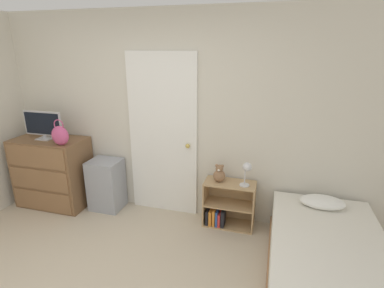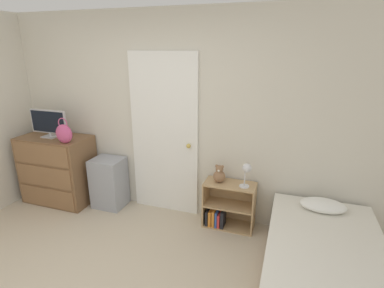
{
  "view_description": "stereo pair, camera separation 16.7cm",
  "coord_description": "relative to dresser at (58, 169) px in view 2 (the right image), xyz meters",
  "views": [
    {
      "loc": [
        1.41,
        -1.43,
        2.12
      ],
      "look_at": [
        0.51,
        1.73,
        1.04
      ],
      "focal_mm": 28.0,
      "sensor_mm": 36.0,
      "label": 1
    },
    {
      "loc": [
        1.57,
        -1.38,
        2.12
      ],
      "look_at": [
        0.51,
        1.73,
        1.04
      ],
      "focal_mm": 28.0,
      "sensor_mm": 36.0,
      "label": 2
    }
  ],
  "objects": [
    {
      "name": "dresser",
      "position": [
        0.0,
        0.0,
        0.0
      ],
      "size": [
        0.95,
        0.54,
        0.95
      ],
      "color": "brown",
      "rests_on": "ground_plane"
    },
    {
      "name": "bed",
      "position": [
        3.44,
        -0.62,
        -0.23
      ],
      "size": [
        1.03,
        1.81,
        0.59
      ],
      "color": "#996B47",
      "rests_on": "ground_plane"
    },
    {
      "name": "storage_bin",
      "position": [
        0.76,
        0.09,
        -0.13
      ],
      "size": [
        0.41,
        0.36,
        0.69
      ],
      "color": "#999EA8",
      "rests_on": "ground_plane"
    },
    {
      "name": "teddy_bear",
      "position": [
        2.29,
        0.12,
        0.19
      ],
      "size": [
        0.14,
        0.14,
        0.22
      ],
      "color": "#8C6647",
      "rests_on": "bookshelf"
    },
    {
      "name": "desk_lamp",
      "position": [
        2.62,
        0.08,
        0.31
      ],
      "size": [
        0.13,
        0.13,
        0.29
      ],
      "color": "silver",
      "rests_on": "bookshelf"
    },
    {
      "name": "handbag",
      "position": [
        0.34,
        -0.16,
        0.6
      ],
      "size": [
        0.23,
        0.13,
        0.33
      ],
      "color": "#C64C7F",
      "rests_on": "dresser"
    },
    {
      "name": "tv",
      "position": [
        -0.04,
        -0.01,
        0.67
      ],
      "size": [
        0.56,
        0.16,
        0.37
      ],
      "color": "#B7B7BC",
      "rests_on": "dresser"
    },
    {
      "name": "wall_back",
      "position": [
        1.47,
        0.32,
        0.8
      ],
      "size": [
        10.0,
        0.06,
        2.55
      ],
      "color": "beige",
      "rests_on": "ground_plane"
    },
    {
      "name": "bookshelf",
      "position": [
        2.38,
        0.13,
        -0.24
      ],
      "size": [
        0.61,
        0.3,
        0.57
      ],
      "color": "tan",
      "rests_on": "ground_plane"
    },
    {
      "name": "door_closed",
      "position": [
        1.53,
        0.27,
        0.56
      ],
      "size": [
        0.9,
        0.09,
        2.07
      ],
      "color": "white",
      "rests_on": "ground_plane"
    }
  ]
}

